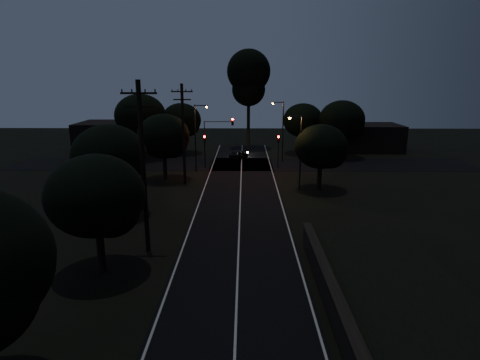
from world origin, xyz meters
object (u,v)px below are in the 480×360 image
object	(u,v)px
signal_left	(205,145)
streetlight_a	(197,133)
car	(238,154)
streetlight_b	(281,127)
streetlight_c	(299,147)
tall_pine	(249,77)
signal_right	(278,146)
signal_mast	(218,133)
utility_pole_far	(183,133)
utility_pole_mid	(143,166)

from	to	relation	value
signal_left	streetlight_a	distance (m)	2.77
car	signal_left	bearing A→B (deg)	78.93
streetlight_b	car	distance (m)	7.23
signal_left	streetlight_c	world-z (taller)	streetlight_c
tall_pine	signal_right	size ratio (longest dim) A/B	3.75
signal_mast	car	distance (m)	7.25
signal_right	utility_pole_far	bearing A→B (deg)	-143.00
signal_left	utility_pole_far	bearing A→B (deg)	-99.94
signal_mast	tall_pine	bearing A→B (deg)	75.38
tall_pine	utility_pole_mid	bearing A→B (deg)	-99.93
tall_pine	streetlight_b	bearing A→B (deg)	-68.62
streetlight_b	streetlight_c	bearing A→B (deg)	-87.86
signal_left	signal_right	xyz separation A→B (m)	(9.20, 0.00, 0.00)
signal_left	streetlight_b	size ratio (longest dim) A/B	0.51
streetlight_a	signal_left	bearing A→B (deg)	70.41
utility_pole_mid	streetlight_c	distance (m)	19.15
streetlight_a	streetlight_b	xyz separation A→B (m)	(10.61, 6.00, 0.00)
signal_right	car	xyz separation A→B (m)	(-5.07, 5.73, -2.21)
utility_pole_mid	car	size ratio (longest dim) A/B	2.97
tall_pine	signal_right	xyz separation A→B (m)	(3.60, -15.01, -8.25)
utility_pole_mid	signal_right	world-z (taller)	utility_pole_mid
utility_pole_mid	signal_mast	size ratio (longest dim) A/B	1.76
streetlight_b	streetlight_c	distance (m)	14.01
streetlight_c	tall_pine	bearing A→B (deg)	100.93
streetlight_c	streetlight_b	bearing A→B (deg)	92.14
tall_pine	streetlight_a	world-z (taller)	tall_pine
utility_pole_mid	signal_right	bearing A→B (deg)	67.01
signal_mast	streetlight_a	bearing A→B (deg)	-140.23
signal_left	streetlight_a	bearing A→B (deg)	-109.59
utility_pole_mid	signal_left	distance (m)	25.19
signal_left	signal_right	size ratio (longest dim) A/B	1.00
utility_pole_far	signal_mast	xyz separation A→B (m)	(3.09, 7.99, -1.15)
utility_pole_mid	signal_left	world-z (taller)	utility_pole_mid
utility_pole_far	signal_right	distance (m)	13.53
signal_mast	streetlight_a	xyz separation A→B (m)	(-2.39, -1.99, 0.30)
signal_left	streetlight_c	bearing A→B (deg)	-43.76
signal_mast	streetlight_a	size ratio (longest dim) A/B	0.78
signal_left	car	bearing A→B (deg)	54.18
streetlight_a	car	world-z (taller)	streetlight_a
tall_pine	streetlight_b	distance (m)	13.46
utility_pole_mid	signal_mast	xyz separation A→B (m)	(3.09, 24.99, -1.40)
tall_pine	car	size ratio (longest dim) A/B	4.16
utility_pole_mid	streetlight_a	xyz separation A→B (m)	(0.69, 23.00, -1.10)
utility_pole_mid	utility_pole_far	distance (m)	17.00
signal_right	tall_pine	bearing A→B (deg)	103.49
signal_right	streetlight_a	xyz separation A→B (m)	(-9.91, -1.99, 1.80)
streetlight_a	tall_pine	bearing A→B (deg)	69.64
utility_pole_far	tall_pine	size ratio (longest dim) A/B	0.68
utility_pole_far	signal_mast	size ratio (longest dim) A/B	1.68
signal_mast	signal_left	bearing A→B (deg)	-179.87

